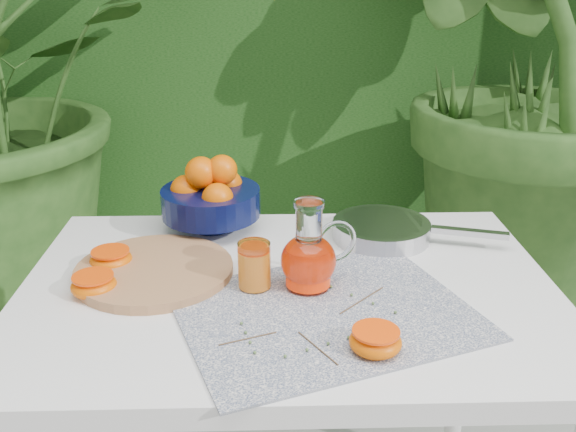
{
  "coord_description": "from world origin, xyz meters",
  "views": [
    {
      "loc": [
        -0.06,
        -1.14,
        1.32
      ],
      "look_at": [
        -0.03,
        -0.06,
        0.88
      ],
      "focal_mm": 40.0,
      "sensor_mm": 36.0,
      "label": 1
    }
  ],
  "objects_px": {
    "fruit_bowl": "(210,196)",
    "white_table": "(288,322)",
    "juice_pitcher": "(309,258)",
    "saute_pan": "(383,229)",
    "cutting_board": "(154,271)"
  },
  "relations": [
    {
      "from": "fruit_bowl",
      "to": "white_table",
      "type": "bearing_deg",
      "value": -58.49
    },
    {
      "from": "fruit_bowl",
      "to": "juice_pitcher",
      "type": "relative_size",
      "value": 1.68
    },
    {
      "from": "white_table",
      "to": "saute_pan",
      "type": "xyz_separation_m",
      "value": [
        0.21,
        0.2,
        0.1
      ]
    },
    {
      "from": "juice_pitcher",
      "to": "saute_pan",
      "type": "distance_m",
      "value": 0.28
    },
    {
      "from": "white_table",
      "to": "saute_pan",
      "type": "distance_m",
      "value": 0.31
    },
    {
      "from": "white_table",
      "to": "cutting_board",
      "type": "xyz_separation_m",
      "value": [
        -0.26,
        0.04,
        0.09
      ]
    },
    {
      "from": "fruit_bowl",
      "to": "saute_pan",
      "type": "xyz_separation_m",
      "value": [
        0.38,
        -0.06,
        -0.06
      ]
    },
    {
      "from": "white_table",
      "to": "saute_pan",
      "type": "relative_size",
      "value": 2.59
    },
    {
      "from": "white_table",
      "to": "fruit_bowl",
      "type": "xyz_separation_m",
      "value": [
        -0.16,
        0.27,
        0.16
      ]
    },
    {
      "from": "juice_pitcher",
      "to": "saute_pan",
      "type": "height_order",
      "value": "juice_pitcher"
    },
    {
      "from": "fruit_bowl",
      "to": "juice_pitcher",
      "type": "xyz_separation_m",
      "value": [
        0.2,
        -0.28,
        -0.02
      ]
    },
    {
      "from": "cutting_board",
      "to": "white_table",
      "type": "bearing_deg",
      "value": -9.67
    },
    {
      "from": "cutting_board",
      "to": "saute_pan",
      "type": "height_order",
      "value": "saute_pan"
    },
    {
      "from": "white_table",
      "to": "fruit_bowl",
      "type": "relative_size",
      "value": 3.53
    },
    {
      "from": "white_table",
      "to": "juice_pitcher",
      "type": "bearing_deg",
      "value": -22.81
    }
  ]
}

